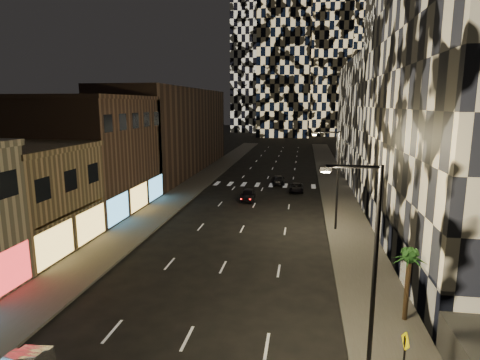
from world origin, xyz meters
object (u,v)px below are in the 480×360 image
(streetlight_far, at_px, (335,173))
(car_dark_midlane, at_px, (248,195))
(car_dark_oncoming, at_px, (278,180))
(palm_tree, at_px, (409,262))
(streetlight_near, at_px, (370,254))
(car_dark_rightlane, at_px, (296,188))
(ped_sign, at_px, (405,350))

(streetlight_far, distance_m, car_dark_midlane, 14.70)
(car_dark_oncoming, distance_m, palm_tree, 37.72)
(streetlight_near, height_order, car_dark_midlane, streetlight_near)
(streetlight_far, distance_m, car_dark_rightlane, 17.22)
(car_dark_midlane, bearing_deg, car_dark_rightlane, 42.76)
(palm_tree, bearing_deg, car_dark_rightlane, 101.50)
(car_dark_rightlane, relative_size, palm_tree, 1.00)
(streetlight_far, distance_m, palm_tree, 15.99)
(streetlight_near, height_order, ped_sign, streetlight_near)
(streetlight_far, relative_size, palm_tree, 2.26)
(car_dark_midlane, xyz_separation_m, car_dark_oncoming, (2.94, 10.52, -0.06))
(streetlight_near, bearing_deg, car_dark_oncoming, 98.97)
(car_dark_midlane, bearing_deg, streetlight_far, -50.52)
(ped_sign, bearing_deg, car_dark_midlane, 103.81)
(streetlight_far, bearing_deg, ped_sign, -86.23)
(car_dark_midlane, height_order, palm_tree, palm_tree)
(car_dark_rightlane, bearing_deg, car_dark_oncoming, 119.96)
(streetlight_far, height_order, ped_sign, streetlight_far)
(streetlight_near, distance_m, car_dark_oncoming, 41.61)
(streetlight_near, relative_size, palm_tree, 2.26)
(streetlight_near, xyz_separation_m, car_dark_midlane, (-9.39, 30.32, -4.65))
(streetlight_near, xyz_separation_m, streetlight_far, (0.00, 20.00, 0.00))
(streetlight_far, relative_size, car_dark_rightlane, 2.26)
(car_dark_rightlane, height_order, palm_tree, palm_tree)
(car_dark_oncoming, bearing_deg, car_dark_rightlane, 113.99)
(car_dark_midlane, relative_size, ped_sign, 1.69)
(streetlight_near, relative_size, ped_sign, 3.68)
(car_dark_rightlane, xyz_separation_m, ped_sign, (5.09, -37.26, 1.24))
(car_dark_oncoming, bearing_deg, palm_tree, 97.95)
(streetlight_far, xyz_separation_m, ped_sign, (1.39, -21.14, -3.56))
(car_dark_midlane, bearing_deg, streetlight_near, -75.61)
(car_dark_midlane, height_order, car_dark_oncoming, car_dark_midlane)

